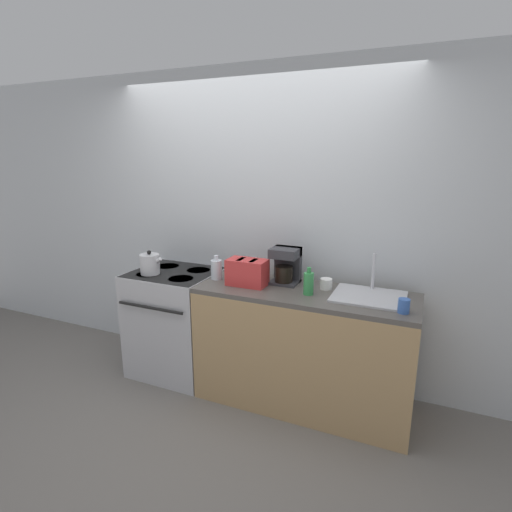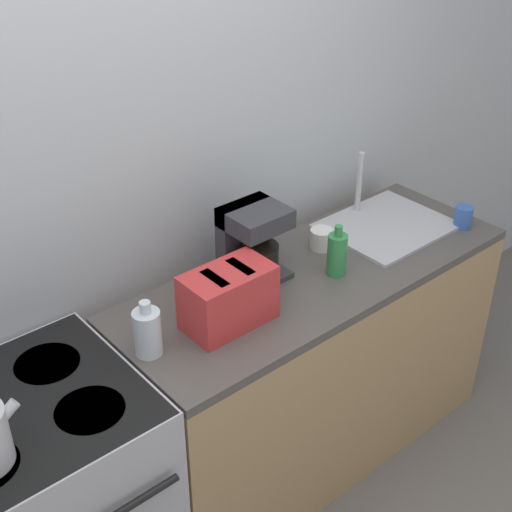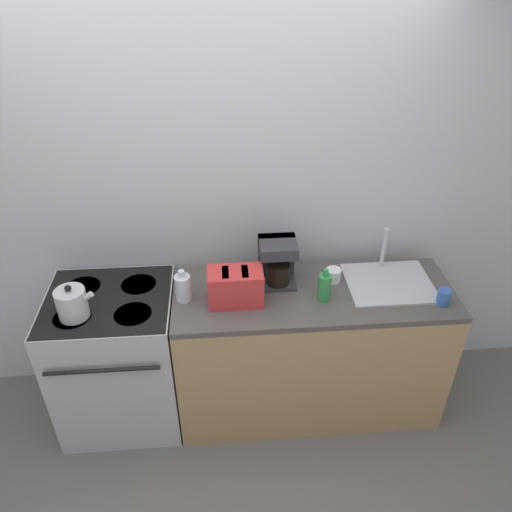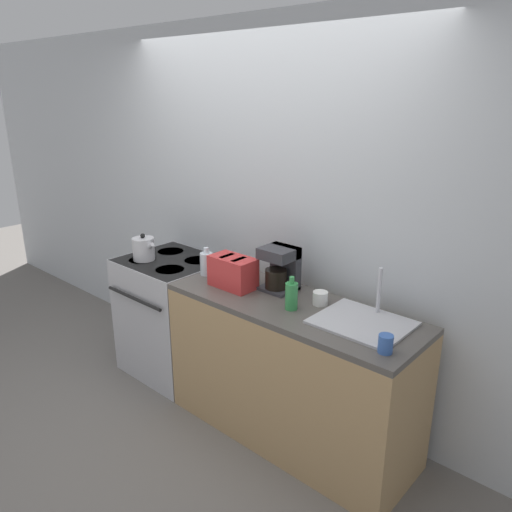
{
  "view_description": "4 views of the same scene",
  "coord_description": "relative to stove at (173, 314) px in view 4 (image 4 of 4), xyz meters",
  "views": [
    {
      "loc": [
        1.35,
        -2.4,
        1.89
      ],
      "look_at": [
        0.15,
        0.36,
        1.13
      ],
      "focal_mm": 28.0,
      "sensor_mm": 36.0,
      "label": 1
    },
    {
      "loc": [
        -1.05,
        -1.27,
        2.37
      ],
      "look_at": [
        0.31,
        0.33,
        1.07
      ],
      "focal_mm": 50.0,
      "sensor_mm": 36.0,
      "label": 2
    },
    {
      "loc": [
        0.06,
        -1.93,
        2.68
      ],
      "look_at": [
        0.24,
        0.31,
        1.17
      ],
      "focal_mm": 35.0,
      "sensor_mm": 36.0,
      "label": 3
    },
    {
      "loc": [
        2.23,
        -1.88,
        2.15
      ],
      "look_at": [
        0.25,
        0.33,
        1.14
      ],
      "focal_mm": 35.0,
      "sensor_mm": 36.0,
      "label": 4
    }
  ],
  "objects": [
    {
      "name": "toaster",
      "position": [
        0.72,
        -0.07,
        0.55
      ],
      "size": [
        0.3,
        0.17,
        0.2
      ],
      "color": "red",
      "rests_on": "counter_block"
    },
    {
      "name": "cup_white",
      "position": [
        1.3,
        0.08,
        0.49
      ],
      "size": [
        0.09,
        0.09,
        0.08
      ],
      "color": "white",
      "rests_on": "counter_block"
    },
    {
      "name": "sink_tray",
      "position": [
        1.62,
        0.03,
        0.46
      ],
      "size": [
        0.5,
        0.41,
        0.28
      ],
      "color": "#B7B7BC",
      "rests_on": "counter_block"
    },
    {
      "name": "ground_plane",
      "position": [
        0.6,
        -0.32,
        -0.47
      ],
      "size": [
        12.0,
        12.0,
        0.0
      ],
      "primitive_type": "plane",
      "color": "slate"
    },
    {
      "name": "coffee_maker",
      "position": [
        0.97,
        0.11,
        0.6
      ],
      "size": [
        0.21,
        0.2,
        0.28
      ],
      "color": "#333338",
      "rests_on": "counter_block"
    },
    {
      "name": "cup_blue",
      "position": [
        1.87,
        -0.18,
        0.5
      ],
      "size": [
        0.07,
        0.07,
        0.09
      ],
      "color": "#3860B2",
      "rests_on": "counter_block"
    },
    {
      "name": "wall_back",
      "position": [
        0.6,
        0.37,
        0.83
      ],
      "size": [
        8.0,
        0.05,
        2.6
      ],
      "color": "silver",
      "rests_on": "ground_plane"
    },
    {
      "name": "bottle_green",
      "position": [
        1.22,
        -0.09,
        0.53
      ],
      "size": [
        0.07,
        0.07,
        0.2
      ],
      "color": "#338C47",
      "rests_on": "counter_block"
    },
    {
      "name": "kettle",
      "position": [
        -0.15,
        -0.13,
        0.54
      ],
      "size": [
        0.2,
        0.16,
        0.2
      ],
      "color": "silver",
      "rests_on": "stove"
    },
    {
      "name": "bottle_clear",
      "position": [
        0.43,
        -0.03,
        0.53
      ],
      "size": [
        0.09,
        0.09,
        0.19
      ],
      "color": "silver",
      "rests_on": "counter_block"
    },
    {
      "name": "stove",
      "position": [
        0.0,
        0.0,
        0.0
      ],
      "size": [
        0.72,
        0.68,
        0.92
      ],
      "color": "#B7B7BC",
      "rests_on": "ground_plane"
    },
    {
      "name": "counter_block",
      "position": [
        1.17,
        -0.03,
        -0.01
      ],
      "size": [
        1.61,
        0.58,
        0.92
      ],
      "color": "tan",
      "rests_on": "ground_plane"
    }
  ]
}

